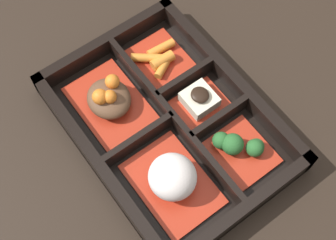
# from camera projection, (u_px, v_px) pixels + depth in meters

# --- Properties ---
(ground_plane) EXTENTS (3.00, 3.00, 0.00)m
(ground_plane) POSITION_uv_depth(u_px,v_px,m) (168.00, 128.00, 0.62)
(ground_plane) COLOR black
(bento_base) EXTENTS (0.31, 0.22, 0.01)m
(bento_base) POSITION_uv_depth(u_px,v_px,m) (168.00, 127.00, 0.62)
(bento_base) COLOR black
(bento_base) RESTS_ON ground_plane
(bento_rim) EXTENTS (0.31, 0.22, 0.04)m
(bento_rim) POSITION_uv_depth(u_px,v_px,m) (170.00, 121.00, 0.60)
(bento_rim) COLOR black
(bento_rim) RESTS_ON ground_plane
(bowl_rice) EXTENTS (0.12, 0.08, 0.06)m
(bowl_rice) POSITION_uv_depth(u_px,v_px,m) (172.00, 179.00, 0.55)
(bowl_rice) COLOR #B22D19
(bowl_rice) RESTS_ON bento_base
(bowl_stew) EXTENTS (0.12, 0.08, 0.05)m
(bowl_stew) POSITION_uv_depth(u_px,v_px,m) (109.00, 100.00, 0.61)
(bowl_stew) COLOR #B22D19
(bowl_stew) RESTS_ON bento_base
(bowl_greens) EXTENTS (0.08, 0.07, 0.03)m
(bowl_greens) POSITION_uv_depth(u_px,v_px,m) (240.00, 147.00, 0.58)
(bowl_greens) COLOR #B22D19
(bowl_greens) RESTS_ON bento_base
(bowl_tofu) EXTENTS (0.05, 0.07, 0.03)m
(bowl_tofu) POSITION_uv_depth(u_px,v_px,m) (200.00, 101.00, 0.61)
(bowl_tofu) COLOR #B22D19
(bowl_tofu) RESTS_ON bento_base
(bowl_carrots) EXTENTS (0.08, 0.07, 0.02)m
(bowl_carrots) POSITION_uv_depth(u_px,v_px,m) (160.00, 59.00, 0.65)
(bowl_carrots) COLOR #B22D19
(bowl_carrots) RESTS_ON bento_base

